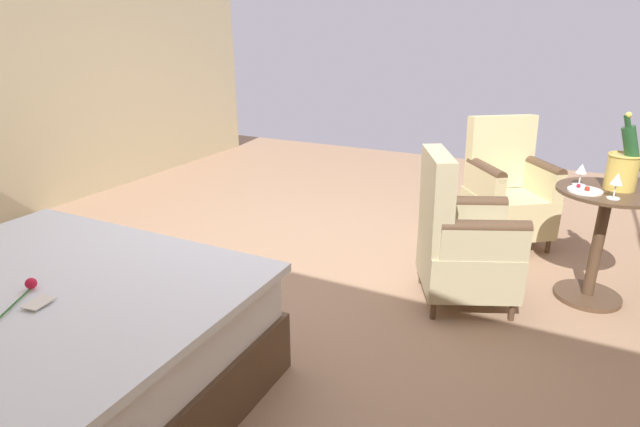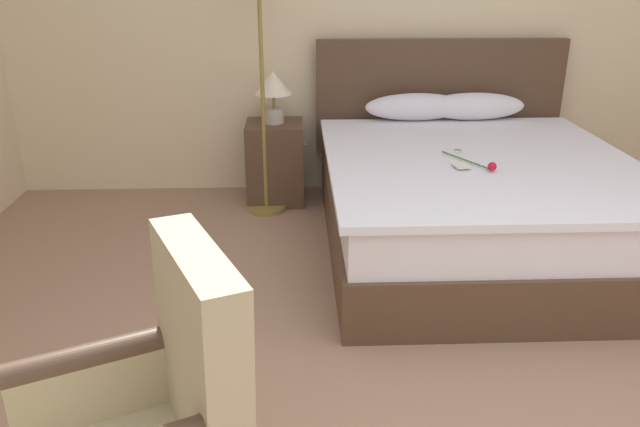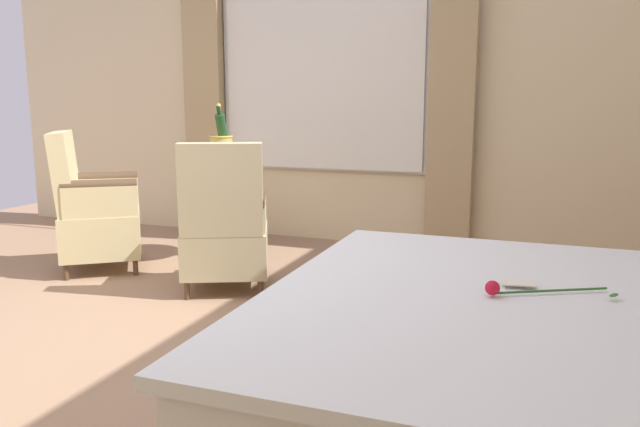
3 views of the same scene
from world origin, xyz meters
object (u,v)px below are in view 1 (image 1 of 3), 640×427
(snack_plate, at_px, (585,190))
(armchair_by_window, at_px, (461,242))
(champagne_bucket, at_px, (624,166))
(side_table_round, at_px, (598,239))
(wine_glass_near_edge, at_px, (617,181))
(wine_glass_near_bucket, at_px, (581,171))
(armchair_facing_bed, at_px, (506,192))

(snack_plate, xyz_separation_m, armchair_by_window, (0.63, 0.32, -0.34))
(snack_plate, bearing_deg, champagne_bucket, -141.59)
(side_table_round, relative_size, armchair_by_window, 0.76)
(wine_glass_near_edge, relative_size, armchair_by_window, 0.16)
(wine_glass_near_edge, height_order, armchair_by_window, armchair_by_window)
(side_table_round, height_order, wine_glass_near_edge, wine_glass_near_edge)
(wine_glass_near_bucket, height_order, armchair_by_window, armchair_by_window)
(champagne_bucket, bearing_deg, wine_glass_near_bucket, 5.99)
(champagne_bucket, bearing_deg, snack_plate, 38.41)
(armchair_by_window, height_order, armchair_facing_bed, armchair_facing_bed)
(champagne_bucket, bearing_deg, armchair_facing_bed, -44.25)
(champagne_bucket, relative_size, snack_plate, 2.38)
(side_table_round, distance_m, champagne_bucket, 0.48)
(snack_plate, bearing_deg, side_table_round, -143.66)
(armchair_by_window, bearing_deg, armchair_facing_bed, -96.22)
(champagne_bucket, xyz_separation_m, armchair_facing_bed, (0.70, -0.68, -0.46))
(wine_glass_near_edge, bearing_deg, side_table_round, -85.00)
(wine_glass_near_edge, bearing_deg, snack_plate, -28.05)
(snack_plate, height_order, armchair_facing_bed, armchair_facing_bed)
(side_table_round, relative_size, snack_plate, 3.77)
(side_table_round, bearing_deg, armchair_facing_bed, -48.72)
(champagne_bucket, bearing_deg, side_table_round, 42.82)
(wine_glass_near_bucket, distance_m, snack_plate, 0.16)
(armchair_by_window, bearing_deg, champagne_bucket, -150.39)
(wine_glass_near_bucket, height_order, armchair_facing_bed, armchair_facing_bed)
(champagne_bucket, bearing_deg, armchair_by_window, 29.61)
(wine_glass_near_bucket, distance_m, armchair_facing_bed, 0.94)
(side_table_round, distance_m, wine_glass_near_edge, 0.46)
(champagne_bucket, height_order, armchair_by_window, champagne_bucket)
(wine_glass_near_edge, bearing_deg, champagne_bucket, -100.19)
(champagne_bucket, relative_size, armchair_by_window, 0.48)
(side_table_round, relative_size, armchair_facing_bed, 0.73)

